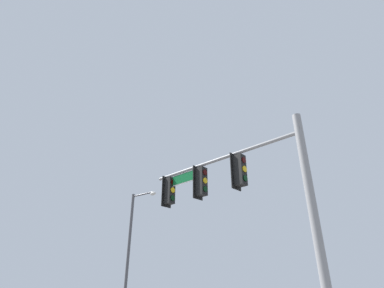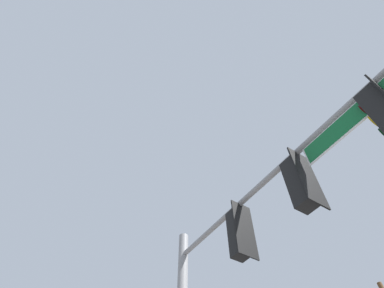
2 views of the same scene
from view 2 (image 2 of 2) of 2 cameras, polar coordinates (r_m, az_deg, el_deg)
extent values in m
cylinder|color=gray|center=(6.59, 13.36, -7.24)|extent=(6.36, 1.44, 0.13)
cube|color=black|center=(6.57, 9.91, -15.55)|extent=(0.13, 0.52, 1.30)
cube|color=black|center=(6.68, 8.86, -16.41)|extent=(0.42, 0.39, 1.10)
cylinder|color=black|center=(7.05, 8.24, -12.40)|extent=(0.04, 0.04, 0.12)
cylinder|color=#340503|center=(6.99, 7.48, -15.07)|extent=(0.07, 0.22, 0.22)
cylinder|color=yellow|center=(6.80, 7.78, -17.28)|extent=(0.07, 0.22, 0.22)
cylinder|color=black|center=(6.62, 8.10, -19.62)|extent=(0.07, 0.22, 0.22)
cube|color=black|center=(5.72, 21.08, -5.76)|extent=(0.13, 0.52, 1.30)
cube|color=black|center=(5.79, 19.78, -6.95)|extent=(0.42, 0.39, 1.10)
cylinder|color=black|center=(6.22, 18.27, -3.02)|extent=(0.04, 0.04, 0.12)
cylinder|color=#340503|center=(6.09, 17.65, -5.95)|extent=(0.07, 0.22, 0.22)
cylinder|color=yellow|center=(5.87, 18.43, -8.17)|extent=(0.07, 0.22, 0.22)
cylinder|color=black|center=(5.66, 19.28, -10.54)|extent=(0.07, 0.22, 0.22)
cylinder|color=black|center=(5.83, 30.28, 8.47)|extent=(0.04, 0.04, 0.12)
cylinder|color=#340503|center=(5.63, 29.94, 5.64)|extent=(0.07, 0.22, 0.22)
cylinder|color=yellow|center=(5.39, 31.32, 3.74)|extent=(0.07, 0.22, 0.22)
cube|color=#0F602D|center=(5.71, 27.65, 3.91)|extent=(1.84, 0.42, 0.39)
cube|color=white|center=(5.71, 27.65, 3.91)|extent=(1.90, 0.42, 0.45)
camera|label=1|loc=(15.19, 28.89, -47.71)|focal=28.00mm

